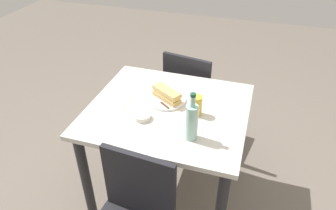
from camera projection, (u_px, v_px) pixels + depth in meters
The scene contains 10 objects.
ground_plane at pixel (168, 193), 2.32m from camera, with size 8.00×8.00×0.00m, color #6B6056.
dining_table at pixel (168, 125), 1.95m from camera, with size 0.94×0.85×0.78m.
chair_near at pixel (191, 94), 2.52m from camera, with size 0.47×0.47×0.87m.
plate_near at pixel (167, 100), 1.93m from camera, with size 0.24×0.24×0.01m, color white.
baguette_sandwich_near at pixel (167, 94), 1.91m from camera, with size 0.21×0.16×0.07m.
knife_near at pixel (161, 102), 1.89m from camera, with size 0.15×0.12×0.01m.
water_bottle at pixel (192, 121), 1.58m from camera, with size 0.07×0.07×0.28m.
beer_glass at pixel (197, 106), 1.78m from camera, with size 0.06×0.06×0.12m, color gold.
olive_bowl at pixel (142, 117), 1.78m from camera, with size 0.09×0.09×0.03m, color silver.
paper_napkin at pixel (120, 100), 1.94m from camera, with size 0.14×0.14×0.00m, color white.
Camera 1 is at (-0.46, 1.46, 1.85)m, focal length 33.31 mm.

